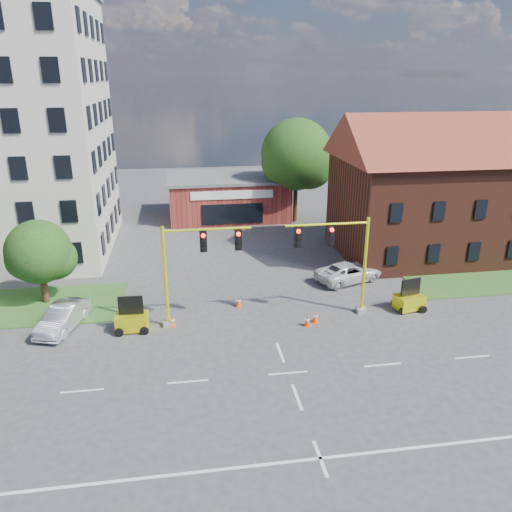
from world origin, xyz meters
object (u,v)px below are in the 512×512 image
(trailer_east, at_px, (409,300))
(signal_mast_east, at_px, (339,255))
(pickup_white, at_px, (349,272))
(signal_mast_west, at_px, (194,263))
(trailer_west, at_px, (132,320))

(trailer_east, bearing_deg, signal_mast_east, 166.41)
(signal_mast_east, xyz_separation_m, pickup_white, (2.50, 5.01, -3.23))
(signal_mast_east, bearing_deg, signal_mast_west, 180.00)
(signal_mast_east, relative_size, trailer_west, 2.99)
(signal_mast_west, distance_m, pickup_white, 12.69)
(signal_mast_west, xyz_separation_m, signal_mast_east, (8.71, 0.00, 0.00))
(signal_mast_east, height_order, trailer_east, signal_mast_east)
(pickup_white, bearing_deg, trailer_east, -175.48)
(signal_mast_west, relative_size, trailer_west, 2.99)
(trailer_west, height_order, pickup_white, trailer_west)
(signal_mast_east, relative_size, pickup_white, 1.24)
(signal_mast_west, height_order, trailer_east, signal_mast_west)
(signal_mast_east, xyz_separation_m, trailer_east, (4.77, -0.07, -3.29))
(signal_mast_west, bearing_deg, trailer_east, -0.31)
(signal_mast_east, height_order, trailer_west, signal_mast_east)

